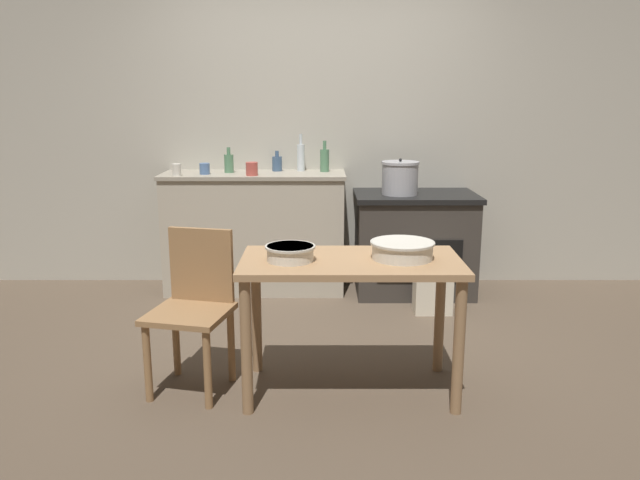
{
  "coord_description": "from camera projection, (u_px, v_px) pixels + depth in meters",
  "views": [
    {
      "loc": [
        0.01,
        -3.62,
        1.54
      ],
      "look_at": [
        0.0,
        0.39,
        0.62
      ],
      "focal_mm": 35.0,
      "sensor_mm": 36.0,
      "label": 1
    }
  ],
  "objects": [
    {
      "name": "work_table",
      "position": [
        352.0,
        281.0,
        3.23
      ],
      "size": [
        1.14,
        0.59,
        0.73
      ],
      "color": "#A87F56",
      "rests_on": "ground_plane"
    },
    {
      "name": "flour_sack",
      "position": [
        435.0,
        290.0,
        4.54
      ],
      "size": [
        0.27,
        0.19,
        0.34
      ],
      "primitive_type": "cube",
      "color": "beige",
      "rests_on": "ground_plane"
    },
    {
      "name": "cup_center_right",
      "position": [
        178.0,
        170.0,
        4.73
      ],
      "size": [
        0.07,
        0.07,
        0.09
      ],
      "primitive_type": "cylinder",
      "color": "silver",
      "rests_on": "counter_cabinet"
    },
    {
      "name": "mixing_bowl_large",
      "position": [
        404.0,
        249.0,
        3.2
      ],
      "size": [
        0.33,
        0.33,
        0.09
      ],
      "color": "silver",
      "rests_on": "work_table"
    },
    {
      "name": "wall_back",
      "position": [
        320.0,
        130.0,
        5.13
      ],
      "size": [
        8.0,
        0.07,
        2.55
      ],
      "color": "#B2AD9E",
      "rests_on": "ground_plane"
    },
    {
      "name": "chair",
      "position": [
        196.0,
        304.0,
        3.33
      ],
      "size": [
        0.48,
        0.48,
        0.85
      ],
      "rotation": [
        0.0,
        0.0,
        -0.23
      ],
      "color": "#997047",
      "rests_on": "ground_plane"
    },
    {
      "name": "bottle_center_left",
      "position": [
        326.0,
        160.0,
        4.99
      ],
      "size": [
        0.07,
        0.07,
        0.25
      ],
      "color": "#517F5B",
      "rests_on": "counter_cabinet"
    },
    {
      "name": "ground_plane",
      "position": [
        320.0,
        351.0,
        3.87
      ],
      "size": [
        14.0,
        14.0,
        0.0
      ],
      "primitive_type": "plane",
      "color": "brown"
    },
    {
      "name": "counter_cabinet",
      "position": [
        257.0,
        232.0,
        5.04
      ],
      "size": [
        1.45,
        0.53,
        0.96
      ],
      "color": "#B2A893",
      "rests_on": "ground_plane"
    },
    {
      "name": "bottle_left",
      "position": [
        303.0,
        157.0,
        5.04
      ],
      "size": [
        0.06,
        0.06,
        0.3
      ],
      "color": "silver",
      "rests_on": "counter_cabinet"
    },
    {
      "name": "mixing_bowl_small",
      "position": [
        292.0,
        252.0,
        3.16
      ],
      "size": [
        0.26,
        0.26,
        0.08
      ],
      "color": "silver",
      "rests_on": "work_table"
    },
    {
      "name": "stock_pot",
      "position": [
        402.0,
        178.0,
        4.81
      ],
      "size": [
        0.29,
        0.29,
        0.28
      ],
      "color": "#A8A8AD",
      "rests_on": "stove"
    },
    {
      "name": "cup_mid_right",
      "position": [
        207.0,
        169.0,
        4.84
      ],
      "size": [
        0.08,
        0.08,
        0.09
      ],
      "primitive_type": "cylinder",
      "color": "#4C6B99",
      "rests_on": "counter_cabinet"
    },
    {
      "name": "stove",
      "position": [
        416.0,
        243.0,
        4.99
      ],
      "size": [
        0.95,
        0.66,
        0.8
      ],
      "color": "#38332D",
      "rests_on": "ground_plane"
    },
    {
      "name": "cup_center",
      "position": [
        254.0,
        169.0,
        4.76
      ],
      "size": [
        0.09,
        0.09,
        0.1
      ],
      "primitive_type": "cylinder",
      "color": "#B74C42",
      "rests_on": "counter_cabinet"
    },
    {
      "name": "bottle_mid_left",
      "position": [
        279.0,
        163.0,
        5.05
      ],
      "size": [
        0.08,
        0.08,
        0.16
      ],
      "color": "#3D5675",
      "rests_on": "counter_cabinet"
    },
    {
      "name": "bottle_far_left",
      "position": [
        231.0,
        163.0,
        4.94
      ],
      "size": [
        0.07,
        0.07,
        0.2
      ],
      "color": "#517F5B",
      "rests_on": "counter_cabinet"
    }
  ]
}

